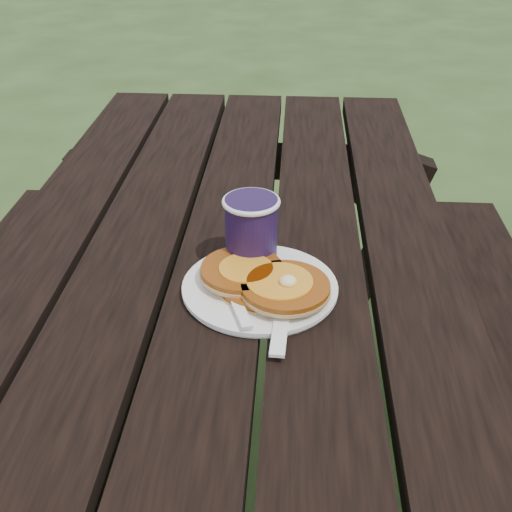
# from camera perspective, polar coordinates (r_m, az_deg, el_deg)

# --- Properties ---
(picnic_table) EXTENTS (1.36, 1.80, 0.75)m
(picnic_table) POSITION_cam_1_polar(r_m,az_deg,el_deg) (1.21, -2.97, -17.91)
(picnic_table) COLOR black
(picnic_table) RESTS_ON ground
(plate) EXTENTS (0.27, 0.27, 0.01)m
(plate) POSITION_cam_1_polar(r_m,az_deg,el_deg) (0.94, 0.35, -2.87)
(plate) COLOR white
(plate) RESTS_ON picnic_table
(pancake_stack) EXTENTS (0.19, 0.16, 0.04)m
(pancake_stack) POSITION_cam_1_polar(r_m,az_deg,el_deg) (0.92, 0.76, -2.25)
(pancake_stack) COLOR #914610
(pancake_stack) RESTS_ON plate
(knife) EXTENTS (0.03, 0.18, 0.00)m
(knife) POSITION_cam_1_polar(r_m,az_deg,el_deg) (0.88, 2.37, -5.07)
(knife) COLOR white
(knife) RESTS_ON plate
(fork) EXTENTS (0.08, 0.16, 0.01)m
(fork) POSITION_cam_1_polar(r_m,az_deg,el_deg) (0.88, -1.68, -4.29)
(fork) COLOR white
(fork) RESTS_ON plate
(coffee_cup) EXTENTS (0.09, 0.09, 0.11)m
(coffee_cup) POSITION_cam_1_polar(r_m,az_deg,el_deg) (0.97, -0.42, 2.44)
(coffee_cup) COLOR #201139
(coffee_cup) RESTS_ON picnic_table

